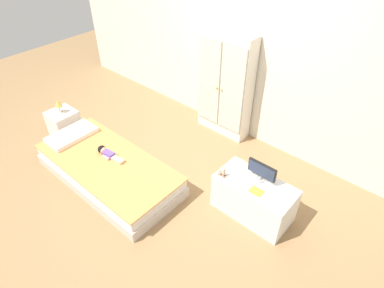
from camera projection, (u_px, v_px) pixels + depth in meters
ground_plane at (159, 187)px, 3.83m from camera, size 10.00×10.00×0.02m
back_wall at (245, 36)px, 3.91m from camera, size 6.40×0.05×2.70m
bed at (109, 170)px, 3.84m from camera, size 1.81×0.83×0.28m
pillow at (72, 135)px, 4.10m from camera, size 0.32×0.59×0.06m
doll at (106, 152)px, 3.82m from camera, size 0.39×0.14×0.10m
nightstand at (64, 124)px, 4.51m from camera, size 0.35×0.35×0.37m
table_lamp at (58, 104)px, 4.31m from camera, size 0.10×0.10×0.19m
wardrobe at (225, 85)px, 4.27m from camera, size 0.74×0.27×1.43m
tv_stand at (254, 198)px, 3.39m from camera, size 0.81×0.41×0.44m
tv_monitor at (262, 171)px, 3.22m from camera, size 0.31×0.10×0.22m
rocking_horse_toy at (223, 172)px, 3.31m from camera, size 0.09×0.04×0.11m
book_yellow at (256, 191)px, 3.17m from camera, size 0.13×0.10×0.01m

